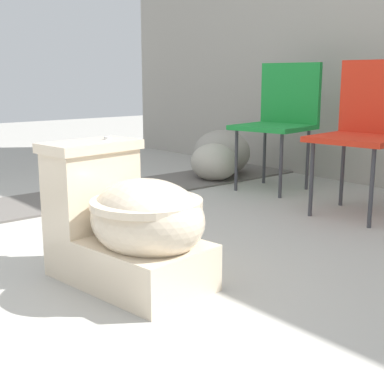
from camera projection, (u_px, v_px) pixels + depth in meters
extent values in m
plane|color=#A8A59E|center=(42.00, 287.00, 1.93)|extent=(14.00, 14.00, 0.00)
cube|color=#605B56|center=(33.00, 204.00, 3.15)|extent=(0.56, 8.00, 0.01)
cube|color=beige|center=(129.00, 260.00, 1.96)|extent=(0.64, 0.41, 0.17)
ellipsoid|color=beige|center=(147.00, 219.00, 1.85)|extent=(0.48, 0.41, 0.28)
cylinder|color=beige|center=(147.00, 203.00, 1.84)|extent=(0.44, 0.44, 0.03)
cube|color=beige|center=(92.00, 190.00, 2.05)|extent=(0.22, 0.36, 0.30)
cube|color=beige|center=(90.00, 146.00, 2.01)|extent=(0.25, 0.39, 0.04)
cylinder|color=silver|center=(107.00, 138.00, 2.06)|extent=(0.02, 0.02, 0.01)
cube|color=#1E8C38|center=(273.00, 127.00, 3.50)|extent=(0.51, 0.51, 0.03)
cube|color=#1E8C38|center=(290.00, 93.00, 3.60)|extent=(0.44, 0.11, 0.40)
cylinder|color=#38383D|center=(281.00, 166.00, 3.31)|extent=(0.02, 0.02, 0.40)
cylinder|color=#38383D|center=(236.00, 160.00, 3.52)|extent=(0.02, 0.02, 0.40)
cylinder|color=#38383D|center=(308.00, 160.00, 3.56)|extent=(0.02, 0.02, 0.40)
cylinder|color=#38383D|center=(264.00, 155.00, 3.78)|extent=(0.02, 0.02, 0.40)
cube|color=red|center=(358.00, 139.00, 2.83)|extent=(0.49, 0.49, 0.03)
cube|color=red|center=(378.00, 97.00, 2.93)|extent=(0.44, 0.09, 0.40)
cylinder|color=#38383D|center=(372.00, 188.00, 2.65)|extent=(0.02, 0.02, 0.40)
cylinder|color=#38383D|center=(312.00, 179.00, 2.87)|extent=(0.02, 0.02, 0.40)
cylinder|color=#38383D|center=(342.00, 171.00, 3.11)|extent=(0.02, 0.02, 0.40)
ellipsoid|color=gray|center=(222.00, 153.00, 4.10)|extent=(0.53, 0.52, 0.35)
ellipsoid|color=#ADA899|center=(214.00, 162.00, 3.88)|extent=(0.38, 0.34, 0.27)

